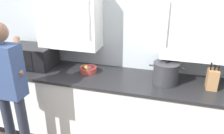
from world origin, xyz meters
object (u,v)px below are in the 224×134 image
at_px(fruit_bowl, 88,69).
at_px(stock_pot, 166,73).
at_px(person_figure, 8,86).
at_px(knife_block, 212,79).
at_px(microwave_oven, 31,56).

xyz_separation_m(fruit_bowl, stock_pot, (0.97, -0.04, 0.08)).
relative_size(stock_pot, person_figure, 0.23).
height_order(fruit_bowl, person_figure, person_figure).
bearing_deg(knife_block, microwave_oven, 179.25).
xyz_separation_m(fruit_bowl, knife_block, (1.46, -0.03, 0.07)).
bearing_deg(person_figure, knife_block, 18.45).
bearing_deg(fruit_bowl, stock_pot, -2.14).
bearing_deg(fruit_bowl, microwave_oven, -179.87).
relative_size(microwave_oven, fruit_bowl, 2.80).
bearing_deg(stock_pot, person_figure, -156.46).
height_order(microwave_oven, stock_pot, microwave_oven).
xyz_separation_m(knife_block, person_figure, (-2.08, -0.69, -0.04)).
xyz_separation_m(knife_block, stock_pot, (-0.49, -0.00, 0.01)).
xyz_separation_m(fruit_bowl, person_figure, (-0.61, -0.72, 0.03)).
relative_size(fruit_bowl, person_figure, 0.13).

